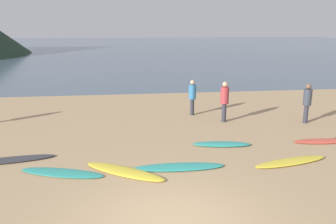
% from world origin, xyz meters
% --- Properties ---
extents(ground_plane, '(120.00, 120.00, 0.20)m').
position_xyz_m(ground_plane, '(0.00, 10.00, -0.10)').
color(ground_plane, tan).
rests_on(ground_plane, ground).
extents(ocean_water, '(140.00, 100.00, 0.01)m').
position_xyz_m(ocean_water, '(0.00, 63.57, 0.00)').
color(ocean_water, '#475B6B').
rests_on(ocean_water, ground).
extents(surfboard_1, '(2.69, 0.93, 0.08)m').
position_xyz_m(surfboard_1, '(-4.32, 3.91, 0.04)').
color(surfboard_1, '#333338').
rests_on(surfboard_1, ground).
extents(surfboard_2, '(2.45, 1.28, 0.06)m').
position_xyz_m(surfboard_2, '(-2.59, 2.82, 0.03)').
color(surfboard_2, teal).
rests_on(surfboard_2, ground).
extents(surfboard_3, '(2.38, 1.89, 0.09)m').
position_xyz_m(surfboard_3, '(-0.92, 2.66, 0.04)').
color(surfboard_3, yellow).
rests_on(surfboard_3, ground).
extents(surfboard_4, '(2.60, 0.66, 0.07)m').
position_xyz_m(surfboard_4, '(0.61, 2.78, 0.04)').
color(surfboard_4, teal).
rests_on(surfboard_4, ground).
extents(surfboard_5, '(1.98, 0.77, 0.10)m').
position_xyz_m(surfboard_5, '(2.33, 4.42, 0.05)').
color(surfboard_5, teal).
rests_on(surfboard_5, ground).
extents(surfboard_6, '(2.50, 1.02, 0.08)m').
position_xyz_m(surfboard_6, '(3.92, 2.73, 0.04)').
color(surfboard_6, yellow).
rests_on(surfboard_6, ground).
extents(surfboard_7, '(2.08, 0.61, 0.08)m').
position_xyz_m(surfboard_7, '(5.88, 4.30, 0.04)').
color(surfboard_7, '#D84C38').
rests_on(surfboard_7, ground).
extents(person_0, '(0.33, 0.33, 1.63)m').
position_xyz_m(person_0, '(6.52, 6.61, 0.96)').
color(person_0, '#2D2D38').
rests_on(person_0, ground).
extents(person_1, '(0.34, 0.34, 1.69)m').
position_xyz_m(person_1, '(3.22, 7.20, 1.00)').
color(person_1, '#2D2D38').
rests_on(person_1, ground).
extents(person_3, '(0.32, 0.32, 1.58)m').
position_xyz_m(person_3, '(2.13, 8.48, 0.93)').
color(person_3, '#2D2D38').
rests_on(person_3, ground).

